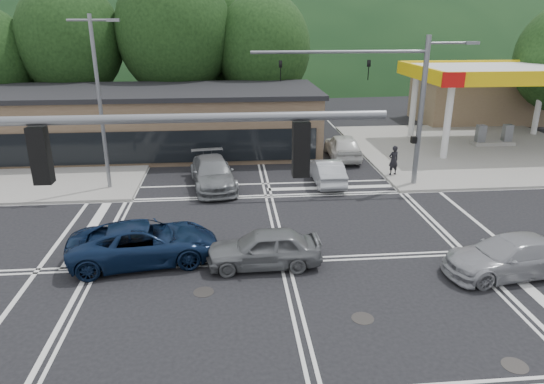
{
  "coord_description": "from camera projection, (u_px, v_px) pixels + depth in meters",
  "views": [
    {
      "loc": [
        -1.98,
        -16.52,
        8.83
      ],
      "look_at": [
        -0.12,
        3.94,
        1.4
      ],
      "focal_mm": 32.0,
      "sensor_mm": 36.0,
      "label": 1
    }
  ],
  "objects": [
    {
      "name": "car_queue_a",
      "position": [
        327.0,
        171.0,
        27.13
      ],
      "size": [
        1.49,
        4.22,
        1.39
      ],
      "primitive_type": "imported",
      "rotation": [
        0.0,
        0.0,
        3.14
      ],
      "color": "#B4B8BC",
      "rests_on": "ground"
    },
    {
      "name": "tree_n_b",
      "position": [
        174.0,
        31.0,
        37.96
      ],
      "size": [
        9.0,
        9.0,
        12.98
      ],
      "color": "#382619",
      "rests_on": "ground"
    },
    {
      "name": "car_queue_b",
      "position": [
        343.0,
        146.0,
        31.95
      ],
      "size": [
        2.11,
        4.87,
        1.63
      ],
      "primitive_type": "imported",
      "rotation": [
        0.0,
        0.0,
        3.1
      ],
      "color": "silver",
      "rests_on": "ground"
    },
    {
      "name": "hill_north",
      "position": [
        236.0,
        61.0,
        102.94
      ],
      "size": [
        252.0,
        126.0,
        140.0
      ],
      "primitive_type": "ellipsoid",
      "color": "#18361A",
      "rests_on": "ground"
    },
    {
      "name": "car_silver_east",
      "position": [
        510.0,
        256.0,
        17.47
      ],
      "size": [
        5.07,
        2.51,
        1.42
      ],
      "primitive_type": "imported",
      "rotation": [
        0.0,
        0.0,
        -1.46
      ],
      "color": "#98999F",
      "rests_on": "ground"
    },
    {
      "name": "streetlight_nw",
      "position": [
        100.0,
        96.0,
        24.64
      ],
      "size": [
        2.5,
        0.25,
        9.0
      ],
      "color": "slate",
      "rests_on": "ground"
    },
    {
      "name": "sidewalk_ne",
      "position": [
        472.0,
        150.0,
        33.94
      ],
      "size": [
        16.0,
        16.0,
        0.15
      ],
      "primitive_type": "cube",
      "color": "gray",
      "rests_on": "ground"
    },
    {
      "name": "ground",
      "position": [
        284.0,
        261.0,
        18.64
      ],
      "size": [
        120.0,
        120.0,
        0.0
      ],
      "primitive_type": "plane",
      "color": "black",
      "rests_on": "ground"
    },
    {
      "name": "pedestrian",
      "position": [
        393.0,
        160.0,
        28.08
      ],
      "size": [
        0.72,
        0.57,
        1.73
      ],
      "primitive_type": "imported",
      "rotation": [
        0.0,
        0.0,
        3.42
      ],
      "color": "black",
      "rests_on": "sidewalk_ne"
    },
    {
      "name": "sidewalk_nw",
      "position": [
        28.0,
        161.0,
        31.39
      ],
      "size": [
        16.0,
        16.0,
        0.15
      ],
      "primitive_type": "cube",
      "color": "gray",
      "rests_on": "ground"
    },
    {
      "name": "car_grey_center",
      "position": [
        264.0,
        248.0,
        18.04
      ],
      "size": [
        4.3,
        1.77,
        1.46
      ],
      "primitive_type": "imported",
      "rotation": [
        0.0,
        0.0,
        -1.56
      ],
      "color": "slate",
      "rests_on": "ground"
    },
    {
      "name": "convenience_store",
      "position": [
        475.0,
        100.0,
        43.12
      ],
      "size": [
        10.0,
        6.0,
        3.8
      ],
      "primitive_type": "cube",
      "color": "#846B4F",
      "rests_on": "ground"
    },
    {
      "name": "tree_n_c",
      "position": [
        263.0,
        48.0,
        39.0
      ],
      "size": [
        7.6,
        7.6,
        10.87
      ],
      "color": "#382619",
      "rests_on": "ground"
    },
    {
      "name": "signal_mast_ne",
      "position": [
        400.0,
        94.0,
        25.19
      ],
      "size": [
        11.65,
        0.3,
        8.0
      ],
      "color": "slate",
      "rests_on": "ground"
    },
    {
      "name": "gas_station_canopy",
      "position": [
        503.0,
        76.0,
        33.35
      ],
      "size": [
        12.32,
        8.34,
        5.75
      ],
      "color": "silver",
      "rests_on": "ground"
    },
    {
      "name": "tree_n_a",
      "position": [
        70.0,
        40.0,
        37.5
      ],
      "size": [
        8.0,
        8.0,
        11.75
      ],
      "color": "#382619",
      "rests_on": "ground"
    },
    {
      "name": "tree_n_e",
      "position": [
        226.0,
        38.0,
        42.27
      ],
      "size": [
        8.4,
        8.4,
        11.98
      ],
      "color": "#382619",
      "rests_on": "ground"
    },
    {
      "name": "commercial_row",
      "position": [
        140.0,
        123.0,
        33.2
      ],
      "size": [
        24.0,
        8.0,
        4.0
      ],
      "primitive_type": "cube",
      "color": "brown",
      "rests_on": "ground"
    },
    {
      "name": "car_northbound",
      "position": [
        213.0,
        173.0,
        26.56
      ],
      "size": [
        2.96,
        5.66,
        1.57
      ],
      "primitive_type": "imported",
      "rotation": [
        0.0,
        0.0,
        0.15
      ],
      "color": "slate",
      "rests_on": "ground"
    },
    {
      "name": "car_blue_west",
      "position": [
        144.0,
        242.0,
        18.4
      ],
      "size": [
        5.85,
        3.31,
        1.54
      ],
      "primitive_type": "imported",
      "rotation": [
        0.0,
        0.0,
        1.71
      ],
      "color": "#0D1D3C",
      "rests_on": "ground"
    }
  ]
}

